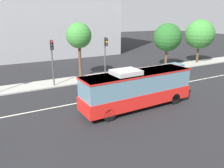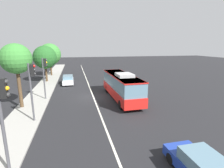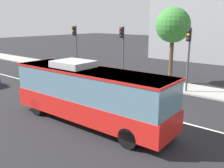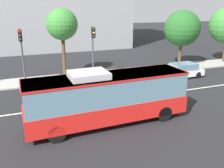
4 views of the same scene
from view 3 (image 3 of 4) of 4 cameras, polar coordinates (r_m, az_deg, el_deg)
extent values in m
plane|color=black|center=(15.92, 8.13, -6.67)|extent=(160.00, 160.00, 0.00)
cube|color=#9E9B93|center=(21.97, 17.84, -1.17)|extent=(80.00, 3.14, 0.14)
cube|color=silver|center=(15.92, 8.14, -6.65)|extent=(76.00, 0.16, 0.01)
cube|color=red|center=(14.09, -5.16, -5.16)|extent=(10.06, 2.77, 1.10)
cube|color=slate|center=(13.71, -5.29, 0.12)|extent=(9.86, 2.69, 1.58)
cube|color=red|center=(13.55, -5.36, 3.10)|extent=(9.96, 2.75, 0.12)
cube|color=#B2B2B2|center=(14.35, -8.89, 4.59)|extent=(2.25, 1.86, 0.36)
cylinder|color=black|center=(13.23, 9.21, -8.82)|extent=(1.01, 0.33, 1.00)
cylinder|color=black|center=(11.51, 3.77, -12.31)|extent=(1.01, 0.33, 1.00)
cylinder|color=black|center=(17.30, -10.90, -3.32)|extent=(1.01, 0.33, 1.00)
cylinder|color=black|center=(16.03, -16.82, -5.11)|extent=(1.01, 0.33, 1.00)
cylinder|color=#47474C|center=(20.47, 17.13, 5.05)|extent=(0.16, 0.16, 5.20)
cube|color=black|center=(20.01, 17.30, 10.75)|extent=(0.34, 0.30, 0.96)
sphere|color=#2D2D2D|center=(19.85, 17.24, 11.66)|extent=(0.22, 0.22, 0.22)
sphere|color=#F9A514|center=(19.86, 17.17, 10.74)|extent=(0.22, 0.22, 0.22)
sphere|color=#2D2D2D|center=(19.88, 17.10, 9.82)|extent=(0.22, 0.22, 0.22)
cylinder|color=#47474C|center=(23.66, 2.60, 6.82)|extent=(0.16, 0.16, 5.20)
cube|color=black|center=(23.27, 2.22, 11.76)|extent=(0.32, 0.29, 0.96)
sphere|color=red|center=(23.14, 1.99, 12.54)|extent=(0.22, 0.22, 0.22)
sphere|color=#2D2D2D|center=(23.15, 1.98, 11.75)|extent=(0.22, 0.22, 0.22)
sphere|color=#2D2D2D|center=(23.17, 1.98, 10.96)|extent=(0.22, 0.22, 0.22)
cylinder|color=#47474C|center=(27.88, -8.16, 7.81)|extent=(0.16, 0.16, 5.20)
cube|color=black|center=(27.55, -8.76, 11.99)|extent=(0.33, 0.29, 0.96)
sphere|color=#2D2D2D|center=(27.45, -9.03, 12.64)|extent=(0.22, 0.22, 0.22)
sphere|color=#F9A514|center=(27.46, -9.00, 11.97)|extent=(0.22, 0.22, 0.22)
sphere|color=#2D2D2D|center=(27.47, -8.98, 11.31)|extent=(0.22, 0.22, 0.22)
cylinder|color=#4C3823|center=(23.42, 13.41, 5.09)|extent=(0.36, 0.36, 4.17)
sphere|color=#387F33|center=(23.15, 13.87, 13.04)|extent=(3.09, 3.09, 3.09)
camera|label=1|loc=(20.65, -66.88, 11.20)|focal=35.54mm
camera|label=2|loc=(32.86, -24.01, 14.76)|focal=27.05mm
camera|label=4|loc=(14.40, -66.27, 11.58)|focal=38.22mm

